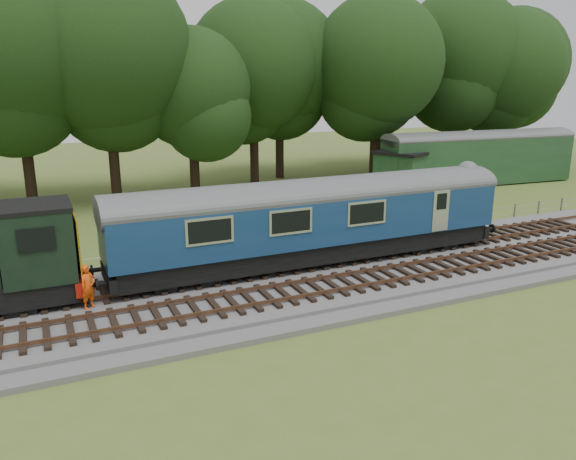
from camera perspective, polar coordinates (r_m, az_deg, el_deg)
name	(u,v)px	position (r m, az deg, el deg)	size (l,w,h in m)	color
ground	(314,282)	(23.95, 2.65, -5.27)	(120.00, 120.00, 0.00)	#536A27
ballast	(314,278)	(23.89, 2.66, -4.88)	(70.00, 7.00, 0.35)	#4C4C4F
track_north	(300,263)	(24.99, 1.20, -3.36)	(67.20, 2.40, 0.21)	black
track_south	(332,285)	(22.49, 4.54, -5.57)	(67.20, 2.40, 0.21)	black
fence	(272,253)	(27.80, -1.59, -2.32)	(64.00, 0.12, 1.00)	#6B6054
tree_line	(183,190)	(43.97, -10.58, 3.99)	(70.00, 8.00, 18.00)	black
dmu_railcar	(315,214)	(24.69, 2.72, 1.69)	(18.05, 2.86, 3.88)	black
worker	(88,287)	(21.35, -19.65, -5.45)	(0.60, 0.39, 1.64)	#FF500D
parked_coach	(479,155)	(47.95, 18.85, 7.23)	(16.67, 4.20, 4.22)	#1C3D21
shed	(403,170)	(44.04, 11.61, 5.98)	(4.88, 4.88, 3.01)	#1C3D21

